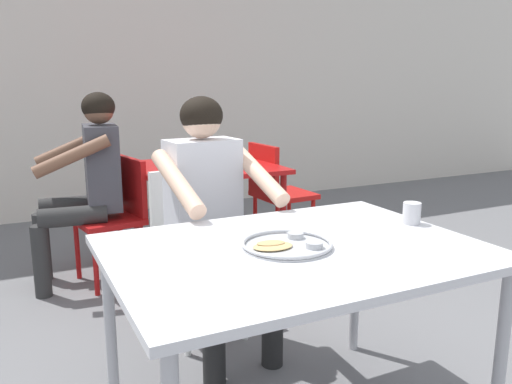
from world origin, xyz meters
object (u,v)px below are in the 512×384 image
table_foreground (295,264)px  chair_red_left (118,209)px  chair_foreground (194,239)px  table_background_red (205,176)px  thali_tray (287,244)px  diner_foreground (211,202)px  chair_red_right (276,189)px  patron_background (88,172)px  drinking_cup (412,212)px

table_foreground → chair_red_left: 1.88m
chair_foreground → table_background_red: bearing=66.0°
thali_tray → chair_red_left: chair_red_left is taller
table_foreground → diner_foreground: bearing=91.9°
chair_foreground → chair_red_right: size_ratio=1.01×
thali_tray → patron_background: 1.92m
patron_background → table_background_red: bearing=-0.6°
table_background_red → patron_background: bearing=179.4°
chair_red_left → patron_background: bearing=168.3°
drinking_cup → chair_foreground: chair_foreground is taller
chair_red_right → patron_background: size_ratio=0.68×
diner_foreground → patron_background: (-0.40, 1.14, -0.00)m
chair_red_left → diner_foreground: bearing=-78.1°
diner_foreground → patron_background: 1.20m
chair_foreground → diner_foreground: (0.01, -0.22, 0.24)m
chair_foreground → chair_red_left: (-0.22, 0.88, -0.02)m
chair_foreground → chair_red_right: 1.36m
table_background_red → chair_red_left: size_ratio=1.17×
thali_tray → patron_background: size_ratio=0.26×
table_background_red → chair_red_left: chair_red_left is taller
table_background_red → drinking_cup: bearing=-83.5°
diner_foreground → thali_tray: bearing=-90.4°
chair_foreground → chair_red_left: 0.91m
thali_tray → chair_foreground: size_ratio=0.38×
chair_red_left → patron_background: 0.31m
drinking_cup → chair_red_right: (0.37, 1.86, -0.28)m
table_foreground → drinking_cup: 0.58m
table_foreground → thali_tray: bearing=166.4°
drinking_cup → diner_foreground: 0.92m
patron_background → drinking_cup: bearing=-61.5°
table_foreground → chair_foreground: (-0.04, 0.97, -0.17)m
chair_red_left → patron_background: size_ratio=0.66×
drinking_cup → chair_red_left: (-0.83, 1.80, -0.30)m
drinking_cup → patron_background: size_ratio=0.07×
patron_background → thali_tray: bearing=-78.2°
table_foreground → thali_tray: (-0.03, 0.01, 0.07)m
chair_foreground → patron_background: bearing=112.8°
table_foreground → chair_red_left: size_ratio=1.58×
patron_background → table_foreground: bearing=-77.3°
thali_tray → chair_foreground: chair_foreground is taller
thali_tray → patron_background: (-0.39, 1.88, -0.01)m
thali_tray → chair_red_right: bearing=62.9°
diner_foreground → chair_red_right: 1.53m
thali_tray → chair_red_right: 2.15m
drinking_cup → diner_foreground: (-0.60, 0.70, -0.04)m
drinking_cup → chair_red_right: bearing=78.7°
thali_tray → diner_foreground: size_ratio=0.26×
table_foreground → drinking_cup: size_ratio=14.59×
chair_red_right → drinking_cup: bearing=-101.3°
table_background_red → patron_background: 0.79m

